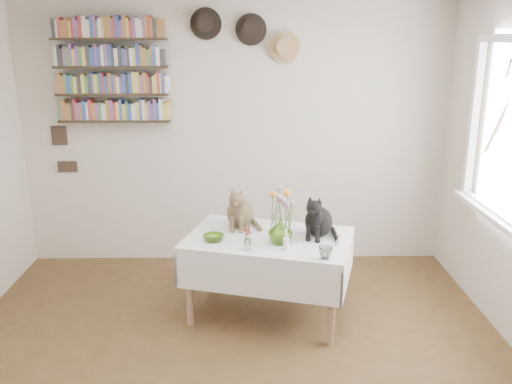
{
  "coord_description": "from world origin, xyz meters",
  "views": [
    {
      "loc": [
        0.1,
        -2.81,
        2.15
      ],
      "look_at": [
        0.17,
        0.98,
        1.05
      ],
      "focal_mm": 38.0,
      "sensor_mm": 36.0,
      "label": 1
    }
  ],
  "objects_px": {
    "dining_table": "(269,256)",
    "flower_vase": "(280,231)",
    "tabby_cat": "(240,206)",
    "bookshelf_unit": "(112,71)",
    "black_cat": "(319,214)"
  },
  "relations": [
    {
      "from": "black_cat",
      "to": "bookshelf_unit",
      "type": "bearing_deg",
      "value": 174.11
    },
    {
      "from": "bookshelf_unit",
      "to": "flower_vase",
      "type": "bearing_deg",
      "value": -39.86
    },
    {
      "from": "dining_table",
      "to": "black_cat",
      "type": "distance_m",
      "value": 0.51
    },
    {
      "from": "flower_vase",
      "to": "bookshelf_unit",
      "type": "distance_m",
      "value": 2.18
    },
    {
      "from": "flower_vase",
      "to": "dining_table",
      "type": "bearing_deg",
      "value": 120.93
    },
    {
      "from": "tabby_cat",
      "to": "black_cat",
      "type": "bearing_deg",
      "value": -9.09
    },
    {
      "from": "black_cat",
      "to": "bookshelf_unit",
      "type": "distance_m",
      "value": 2.28
    },
    {
      "from": "tabby_cat",
      "to": "black_cat",
      "type": "distance_m",
      "value": 0.65
    },
    {
      "from": "tabby_cat",
      "to": "black_cat",
      "type": "relative_size",
      "value": 1.0
    },
    {
      "from": "flower_vase",
      "to": "bookshelf_unit",
      "type": "relative_size",
      "value": 0.19
    },
    {
      "from": "dining_table",
      "to": "flower_vase",
      "type": "xyz_separation_m",
      "value": [
        0.08,
        -0.13,
        0.26
      ]
    },
    {
      "from": "tabby_cat",
      "to": "dining_table",
      "type": "bearing_deg",
      "value": -37.17
    },
    {
      "from": "tabby_cat",
      "to": "bookshelf_unit",
      "type": "bearing_deg",
      "value": 154.95
    },
    {
      "from": "tabby_cat",
      "to": "flower_vase",
      "type": "height_order",
      "value": "tabby_cat"
    },
    {
      "from": "tabby_cat",
      "to": "bookshelf_unit",
      "type": "xyz_separation_m",
      "value": [
        -1.15,
        0.83,
        1.01
      ]
    }
  ]
}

